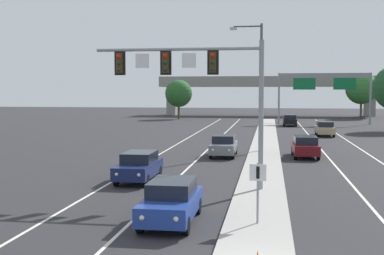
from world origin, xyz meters
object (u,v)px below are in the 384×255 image
Objects in this scene: overhead_signal_mast at (201,78)px; car_receding_black at (290,120)px; car_receding_tan at (325,128)px; median_sign_post at (258,184)px; car_oncoming_navy at (139,166)px; tree_far_right_c at (361,88)px; car_oncoming_grey at (224,145)px; car_receding_darkred at (305,146)px; tree_far_left_b at (179,94)px; highway_sign_gantry at (324,82)px; street_lamp_median at (258,80)px; car_oncoming_blue at (171,201)px.

car_receding_black is (6.11, 46.94, -4.71)m from overhead_signal_mast.
car_receding_black is (-3.16, 15.16, 0.00)m from car_receding_tan.
median_sign_post is 0.49× the size of car_oncoming_navy.
tree_far_right_c reaches higher than car_oncoming_navy.
car_receding_darkred is at bearing 2.82° from car_oncoming_grey.
tree_far_right_c is (13.15, 21.47, 4.45)m from car_receding_black.
tree_far_left_b is (-12.17, 61.28, -1.13)m from overhead_signal_mast.
highway_sign_gantry is (1.88, 19.76, 5.34)m from car_receding_tan.
tree_far_left_b is at bearing 104.15° from car_oncoming_grey.
street_lamp_median is 6.15m from car_oncoming_grey.
car_oncoming_blue is 59.15m from highway_sign_gantry.
tree_far_left_b is (-12.13, 48.12, 3.58)m from car_oncoming_grey.
street_lamp_median is 2.24× the size of car_oncoming_navy.
car_oncoming_blue is 68.69m from tree_far_left_b.
street_lamp_median is at bearing -113.23° from car_receding_tan.
car_receding_tan is (6.31, 38.22, -0.77)m from median_sign_post.
overhead_signal_mast reaches higher than car_receding_darkred.
highway_sign_gantry is at bearing 82.25° from car_receding_darkred.
overhead_signal_mast is 1.86× the size of car_oncoming_navy.
car_oncoming_navy is (-6.09, -13.79, -4.97)m from street_lamp_median.
tree_far_left_b is at bearing 102.60° from median_sign_post.
car_receding_black is at bearing 86.63° from median_sign_post.
tree_far_left_b is at bearing 98.17° from car_oncoming_navy.
car_receding_tan is at bearing 63.43° from car_oncoming_grey.
car_oncoming_blue is at bearing -92.19° from overhead_signal_mast.
tree_far_right_c is at bearing 70.75° from car_oncoming_grey.
tree_far_left_b is at bearing 126.01° from car_receding_tan.
car_receding_darkred is (6.01, 0.30, 0.00)m from car_oncoming_grey.
car_oncoming_navy is 1.00× the size of car_oncoming_grey.
car_oncoming_grey is (-2.46, -2.65, -4.97)m from street_lamp_median.
car_oncoming_grey is at bearing -132.82° from street_lamp_median.
overhead_signal_mast is 0.83× the size of street_lamp_median.
car_oncoming_blue is 8.97m from car_oncoming_navy.
tree_far_right_c is (9.98, 36.64, 4.45)m from car_receding_tan.
car_oncoming_grey is 1.00× the size of car_receding_black.
car_oncoming_blue is at bearing -104.04° from car_receding_tan.
car_oncoming_navy is at bearing 112.47° from car_oncoming_blue.
car_receding_darkred is at bearing -33.61° from street_lamp_median.
street_lamp_median is at bearing -96.76° from car_receding_black.
car_receding_darkred is 0.67× the size of tree_far_left_b.
car_oncoming_blue is at bearing -96.88° from street_lamp_median.
median_sign_post is 0.22× the size of street_lamp_median.
car_oncoming_navy is 0.34× the size of highway_sign_gantry.
tree_far_left_b is at bearing 110.78° from car_receding_darkred.
median_sign_post is at bearing -65.33° from overhead_signal_mast.
overhead_signal_mast is 8.12m from median_sign_post.
tree_far_right_c reaches higher than median_sign_post.
car_oncoming_blue and car_oncoming_grey have the same top height.
highway_sign_gantry reaches higher than median_sign_post.
highway_sign_gantry is at bearing 77.79° from overhead_signal_mast.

